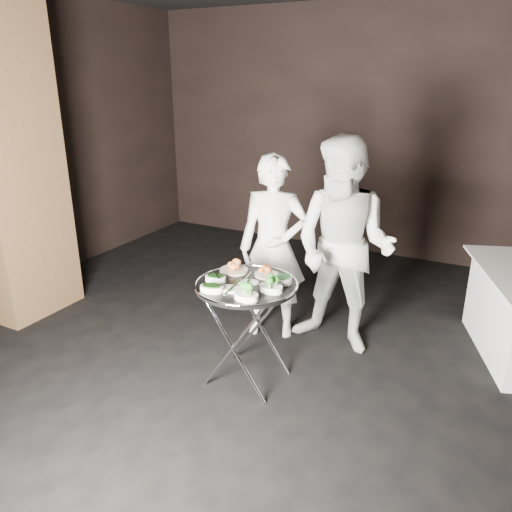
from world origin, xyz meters
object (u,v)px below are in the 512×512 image
at_px(serving_tray, 246,285).
at_px(waiter_left, 273,248).
at_px(waiter_right, 344,248).
at_px(tray_stand, 246,329).

bearing_deg(serving_tray, waiter_left, 101.75).
height_order(serving_tray, waiter_left, waiter_left).
bearing_deg(waiter_right, serving_tray, -112.93).
height_order(tray_stand, waiter_right, waiter_right).
bearing_deg(serving_tray, waiter_right, 61.66).
distance_m(tray_stand, waiter_right, 1.03).
xyz_separation_m(waiter_left, waiter_right, (0.60, 0.04, 0.08)).
relative_size(tray_stand, waiter_right, 0.44).
bearing_deg(tray_stand, waiter_right, 61.66).
xyz_separation_m(tray_stand, waiter_left, (-0.16, 0.77, 0.36)).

